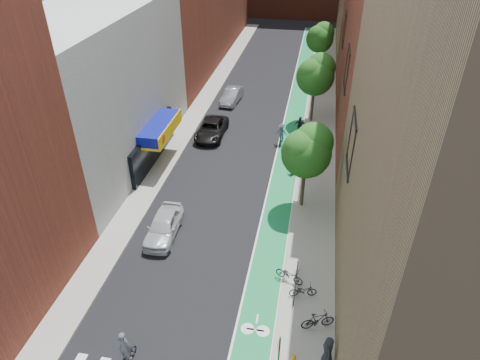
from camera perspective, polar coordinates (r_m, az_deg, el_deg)
The scene contains 23 objects.
ground at distance 24.50m, azimuth -7.24°, elevation -16.00°, with size 160.00×160.00×0.00m, color black.
bike_lane at distance 44.93m, azimuth 7.47°, elevation 9.00°, with size 2.00×68.00×0.01m, color #15763E.
sidewalk_left at distance 46.39m, azimuth -5.10°, elevation 10.07°, with size 2.00×68.00×0.15m, color gray.
sidewalk_right at distance 44.87m, azimuth 10.69°, elevation 8.75°, with size 3.00×68.00×0.15m, color gray.
building_left_white at distance 35.70m, azimuth -18.64°, elevation 11.32°, with size 8.00×20.00×12.00m, color silver.
building_right_near_tan at distance 20.36m, azimuth 26.87°, elevation 1.67°, with size 8.00×20.00×18.00m, color #8C6B4C.
building_right_mid_red at distance 42.02m, azimuth 20.40°, elevation 21.43°, with size 8.00×28.00×22.00m, color maroon.
tree_near at distance 28.52m, azimuth 8.97°, elevation 4.03°, with size 3.40×3.36×6.42m.
tree_mid at distance 41.22m, azimuth 10.10°, elevation 13.81°, with size 3.55×3.53×6.74m.
tree_far at distance 54.73m, azimuth 10.66°, elevation 18.27°, with size 3.30×3.25×6.21m.
sign_pole at distance 20.25m, azimuth 5.14°, elevation -22.32°, with size 0.13×0.71×3.00m.
parked_car_white at distance 28.26m, azimuth -10.15°, elevation -6.02°, with size 1.80×4.48×1.53m, color silver.
parked_car_black at distance 39.59m, azimuth -3.82°, elevation 6.80°, with size 2.36×5.11×1.42m, color black.
parked_car_silver at distance 46.61m, azimuth -1.09°, elevation 11.19°, with size 1.54×4.40×1.45m, color #94979C.
cyclist_lead at distance 22.19m, azimuth -15.03°, elevation -21.42°, with size 0.84×1.67×2.18m.
cyclist_lane_near at distance 34.30m, azimuth 7.26°, elevation 2.29°, with size 0.88×1.56×1.96m.
cyclist_lane_mid at distance 39.55m, azimuth 7.94°, elevation 6.59°, with size 1.02×1.90×2.06m.
cyclist_lane_far at distance 38.25m, azimuth 5.55°, elevation 6.00°, with size 1.12×1.56×1.95m.
parked_bike_near at distance 25.06m, azimuth 6.61°, elevation -12.45°, with size 0.60×1.71×0.90m, color black.
parked_bike_mid at distance 23.08m, azimuth 10.34°, elevation -17.93°, with size 0.50×1.77×1.06m, color black.
parked_bike_far at distance 24.42m, azimuth 8.39°, elevation -14.37°, with size 0.54×1.54×0.81m, color black.
pedestrian at distance 21.76m, azimuth 11.66°, elevation -21.37°, with size 0.80×0.52×1.64m, color black.
fire_hydrant at distance 21.81m, azimuth 7.14°, elevation -22.67°, with size 0.24×0.24×0.68m.
Camera 1 is at (5.81, -14.86, 18.59)m, focal length 32.00 mm.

